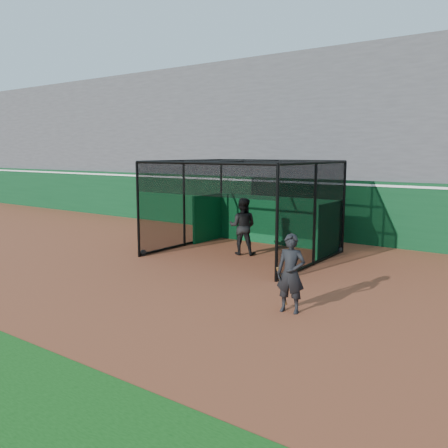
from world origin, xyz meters
The scene contains 6 objects.
ground centered at (0.00, 0.00, 0.00)m, with size 120.00×120.00×0.00m, color brown.
outfield_wall centered at (0.00, 8.50, 1.29)m, with size 50.00×0.50×2.50m.
grandstand centered at (0.00, 12.27, 4.48)m, with size 50.00×7.85×8.95m.
batting_cage centered at (0.25, 4.00, 1.64)m, with size 5.54×4.95×3.28m.
batter centered at (0.21, 4.02, 1.01)m, with size 0.98×0.76×2.02m, color black.
on_deck_player centered at (4.50, -0.49, 0.90)m, with size 0.72×0.54×1.80m.
Camera 1 is at (9.34, -9.81, 3.61)m, focal length 38.00 mm.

